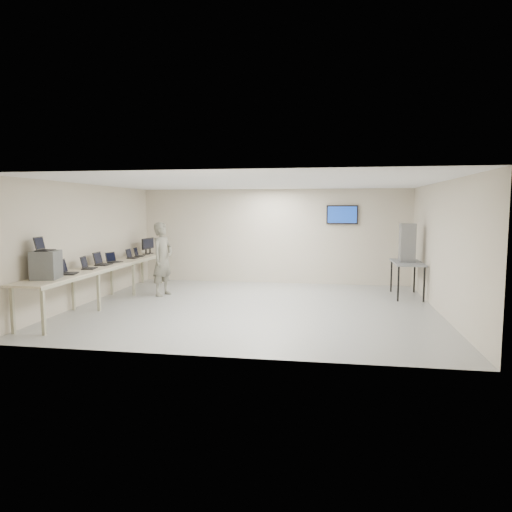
% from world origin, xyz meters
% --- Properties ---
extents(room, '(8.01, 7.01, 2.81)m').
position_xyz_m(room, '(0.03, 0.06, 1.41)').
color(room, beige).
rests_on(room, ground).
extents(workbench, '(0.76, 6.00, 0.90)m').
position_xyz_m(workbench, '(-3.59, 0.00, 0.83)').
color(workbench, '#C4AA8B').
rests_on(workbench, ground).
extents(equipment_box, '(0.56, 0.60, 0.53)m').
position_xyz_m(equipment_box, '(-3.65, -2.18, 1.17)').
color(equipment_box, slate).
rests_on(equipment_box, workbench).
extents(laptop_on_box, '(0.31, 0.36, 0.26)m').
position_xyz_m(laptop_on_box, '(-3.70, -2.18, 1.50)').
color(laptop_on_box, black).
rests_on(laptop_on_box, equipment_box).
extents(laptop_0, '(0.40, 0.44, 0.30)m').
position_xyz_m(laptop_0, '(-3.63, -1.54, 0.98)').
color(laptop_0, black).
rests_on(laptop_0, workbench).
extents(laptop_1, '(0.35, 0.40, 0.28)m').
position_xyz_m(laptop_1, '(-3.63, -0.74, 0.97)').
color(laptop_1, black).
rests_on(laptop_1, workbench).
extents(laptop_2, '(0.33, 0.40, 0.31)m').
position_xyz_m(laptop_2, '(-3.67, -0.06, 0.98)').
color(laptop_2, black).
rests_on(laptop_2, workbench).
extents(laptop_3, '(0.36, 0.38, 0.25)m').
position_xyz_m(laptop_3, '(-3.63, 0.47, 0.97)').
color(laptop_3, black).
rests_on(laptop_3, workbench).
extents(laptop_4, '(0.27, 0.33, 0.25)m').
position_xyz_m(laptop_4, '(-3.58, 1.41, 0.97)').
color(laptop_4, black).
rests_on(laptop_4, workbench).
extents(laptop_5, '(0.30, 0.35, 0.25)m').
position_xyz_m(laptop_5, '(-3.61, 1.92, 0.96)').
color(laptop_5, black).
rests_on(laptop_5, workbench).
extents(monitor_near, '(0.21, 0.47, 0.47)m').
position_xyz_m(monitor_near, '(-3.60, 2.45, 1.18)').
color(monitor_near, black).
rests_on(monitor_near, workbench).
extents(monitor_far, '(0.21, 0.47, 0.46)m').
position_xyz_m(monitor_far, '(-3.60, 2.75, 1.18)').
color(monitor_far, black).
rests_on(monitor_far, workbench).
extents(soldier, '(0.62, 0.78, 1.88)m').
position_xyz_m(soldier, '(-2.57, 1.06, 0.94)').
color(soldier, '#636458').
rests_on(soldier, ground).
extents(side_table, '(0.69, 1.49, 0.89)m').
position_xyz_m(side_table, '(3.60, 1.86, 0.82)').
color(side_table, slate).
rests_on(side_table, ground).
extents(storage_bins, '(0.37, 0.41, 0.97)m').
position_xyz_m(storage_bins, '(3.58, 1.86, 1.38)').
color(storage_bins, gray).
rests_on(storage_bins, side_table).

